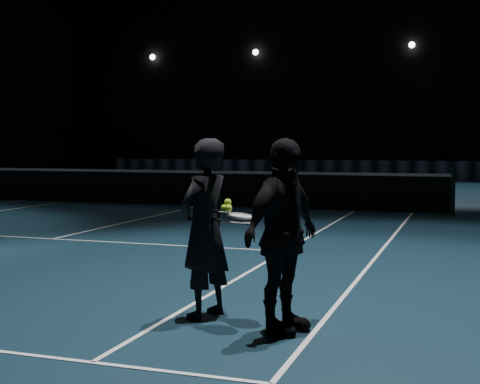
% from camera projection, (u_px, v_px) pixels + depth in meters
% --- Properties ---
extents(floor, '(36.00, 36.00, 0.00)m').
position_uv_depth(floor, '(196.00, 207.00, 17.48)').
color(floor, black).
rests_on(floor, ground).
extents(wall_back, '(30.00, 0.00, 30.00)m').
position_uv_depth(wall_back, '(331.00, 79.00, 34.12)').
color(wall_back, black).
rests_on(wall_back, ground).
extents(court_lines, '(10.98, 23.78, 0.01)m').
position_uv_depth(court_lines, '(196.00, 207.00, 17.47)').
color(court_lines, white).
rests_on(court_lines, floor).
extents(net_post_right, '(0.10, 0.10, 1.10)m').
position_uv_depth(net_post_right, '(453.00, 191.00, 15.38)').
color(net_post_right, black).
rests_on(net_post_right, floor).
extents(net_mesh, '(12.80, 0.02, 0.86)m').
position_uv_depth(net_mesh, '(196.00, 190.00, 17.44)').
color(net_mesh, black).
rests_on(net_mesh, floor).
extents(net_tape, '(12.80, 0.03, 0.07)m').
position_uv_depth(net_tape, '(196.00, 172.00, 17.41)').
color(net_tape, white).
rests_on(net_tape, net_mesh).
extents(sponsor_backdrop, '(22.00, 0.15, 0.90)m').
position_uv_depth(sponsor_backdrop, '(320.00, 169.00, 32.08)').
color(sponsor_backdrop, black).
rests_on(sponsor_backdrop, floor).
extents(fixtures_far, '(20.00, 0.30, 0.30)m').
position_uv_depth(fixtures_far, '(331.00, 49.00, 33.83)').
color(fixtures_far, white).
rests_on(fixtures_far, wall_back).
extents(player_a, '(0.56, 0.70, 1.67)m').
position_uv_depth(player_a, '(205.00, 228.00, 6.19)').
color(player_a, black).
rests_on(player_a, floor).
extents(player_b, '(0.71, 1.06, 1.67)m').
position_uv_depth(player_b, '(282.00, 236.00, 5.70)').
color(player_b, black).
rests_on(player_b, floor).
extents(racket_lower, '(0.71, 0.41, 0.03)m').
position_uv_depth(racket_lower, '(244.00, 222.00, 5.92)').
color(racket_lower, black).
rests_on(racket_lower, player_a).
extents(racket_upper, '(0.71, 0.37, 0.10)m').
position_uv_depth(racket_upper, '(242.00, 216.00, 5.98)').
color(racket_upper, black).
rests_on(racket_upper, player_b).
extents(tennis_balls, '(0.12, 0.10, 0.12)m').
position_uv_depth(tennis_balls, '(227.00, 206.00, 6.03)').
color(tennis_balls, '#93C529').
rests_on(tennis_balls, racket_upper).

